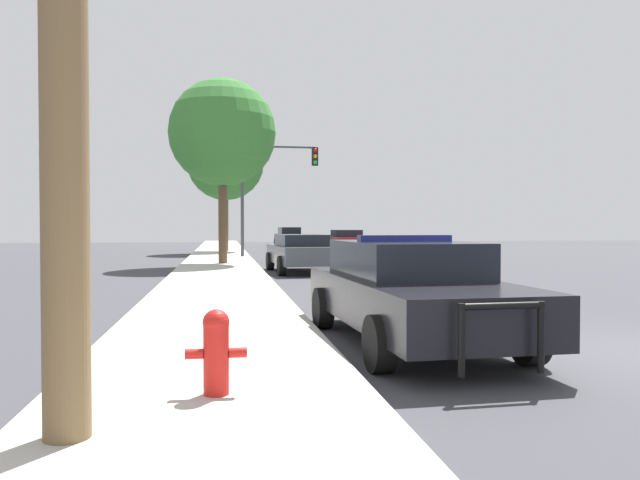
# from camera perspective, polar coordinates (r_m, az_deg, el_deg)

# --- Properties ---
(ground_plane) EXTENTS (110.00, 110.00, 0.00)m
(ground_plane) POSITION_cam_1_polar(r_m,az_deg,el_deg) (8.96, 25.40, -9.31)
(ground_plane) COLOR #3D3D42
(sidewalk_left) EXTENTS (3.00, 110.00, 0.13)m
(sidewalk_left) POSITION_cam_1_polar(r_m,az_deg,el_deg) (7.43, -9.82, -10.88)
(sidewalk_left) COLOR #BCB7AD
(sidewalk_left) RESTS_ON ground_plane
(police_car) EXTENTS (2.24, 5.14, 1.50)m
(police_car) POSITION_cam_1_polar(r_m,az_deg,el_deg) (8.75, 8.15, -4.50)
(police_car) COLOR black
(police_car) RESTS_ON ground_plane
(fire_hydrant) EXTENTS (0.54, 0.24, 0.76)m
(fire_hydrant) POSITION_cam_1_polar(r_m,az_deg,el_deg) (5.70, -9.48, -9.82)
(fire_hydrant) COLOR red
(fire_hydrant) RESTS_ON sidewalk_left
(traffic_light) EXTENTS (3.82, 0.35, 5.53)m
(traffic_light) POSITION_cam_1_polar(r_m,az_deg,el_deg) (30.82, -4.42, 5.77)
(traffic_light) COLOR #424247
(traffic_light) RESTS_ON sidewalk_left
(car_background_oncoming) EXTENTS (2.10, 4.40, 1.37)m
(car_background_oncoming) POSITION_cam_1_polar(r_m,az_deg,el_deg) (37.27, 2.46, -0.05)
(car_background_oncoming) COLOR maroon
(car_background_oncoming) RESTS_ON ground_plane
(car_background_distant) EXTENTS (1.99, 4.67, 1.51)m
(car_background_distant) POSITION_cam_1_polar(r_m,az_deg,el_deg) (47.15, -2.87, 0.30)
(car_background_distant) COLOR black
(car_background_distant) RESTS_ON ground_plane
(car_background_midblock) EXTENTS (2.18, 4.50, 1.33)m
(car_background_midblock) POSITION_cam_1_polar(r_m,az_deg,el_deg) (21.70, -1.80, -1.09)
(car_background_midblock) COLOR #474C51
(car_background_midblock) RESTS_ON ground_plane
(tree_sidewalk_far) EXTENTS (4.52, 4.52, 7.51)m
(tree_sidewalk_far) POSITION_cam_1_polar(r_m,az_deg,el_deg) (37.33, -8.63, 7.06)
(tree_sidewalk_far) COLOR brown
(tree_sidewalk_far) RESTS_ON sidewalk_left
(tree_sidewalk_mid) EXTENTS (4.26, 4.26, 7.33)m
(tree_sidewalk_mid) POSITION_cam_1_polar(r_m,az_deg,el_deg) (25.41, -8.91, 9.64)
(tree_sidewalk_mid) COLOR brown
(tree_sidewalk_mid) RESTS_ON sidewalk_left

